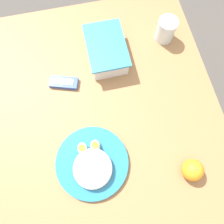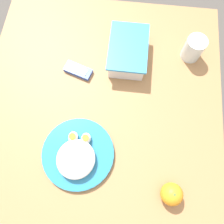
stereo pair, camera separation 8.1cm
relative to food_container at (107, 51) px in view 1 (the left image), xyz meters
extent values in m
plane|color=#4C4742|center=(0.31, -0.09, -0.80)|extent=(10.00, 10.00, 0.00)
cube|color=#996B42|center=(0.31, -0.09, -0.05)|extent=(1.22, 0.95, 0.03)
cylinder|color=brown|center=(-0.24, -0.50, -0.43)|extent=(0.06, 0.06, 0.73)
cylinder|color=brown|center=(-0.24, 0.33, -0.43)|extent=(0.06, 0.06, 0.73)
cube|color=white|center=(0.00, 0.00, 0.00)|extent=(0.21, 0.14, 0.07)
cube|color=beige|center=(0.00, 0.00, -0.02)|extent=(0.19, 0.13, 0.04)
cube|color=#338CC6|center=(0.00, 0.00, 0.04)|extent=(0.22, 0.15, 0.01)
ellipsoid|color=gray|center=(-0.06, -0.01, 0.00)|extent=(0.05, 0.05, 0.02)
ellipsoid|color=gray|center=(0.00, 0.00, 0.00)|extent=(0.06, 0.05, 0.03)
ellipsoid|color=gray|center=(0.06, 0.01, 0.00)|extent=(0.06, 0.05, 0.03)
sphere|color=orange|center=(0.52, 0.19, 0.00)|extent=(0.07, 0.07, 0.07)
cylinder|color=#4C662D|center=(0.52, 0.19, 0.04)|extent=(0.01, 0.01, 0.00)
cylinder|color=teal|center=(0.42, -0.14, -0.03)|extent=(0.26, 0.26, 0.02)
ellipsoid|color=white|center=(0.44, -0.14, 0.01)|extent=(0.14, 0.13, 0.04)
ellipsoid|color=white|center=(0.37, -0.16, 0.00)|extent=(0.04, 0.03, 0.03)
cylinder|color=#F4A823|center=(0.37, -0.16, 0.01)|extent=(0.02, 0.02, 0.01)
ellipsoid|color=white|center=(0.37, -0.12, 0.00)|extent=(0.04, 0.03, 0.03)
cylinder|color=#F4A823|center=(0.37, -0.12, 0.01)|extent=(0.02, 0.02, 0.01)
cube|color=#334C9E|center=(0.09, -0.19, -0.03)|extent=(0.08, 0.12, 0.02)
cube|color=white|center=(0.09, -0.19, -0.02)|extent=(0.05, 0.08, 0.00)
cylinder|color=silver|center=(-0.04, 0.26, 0.01)|extent=(0.08, 0.08, 0.10)
camera|label=1|loc=(0.50, -0.09, 0.77)|focal=35.00mm
camera|label=2|loc=(0.51, -0.01, 0.77)|focal=35.00mm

